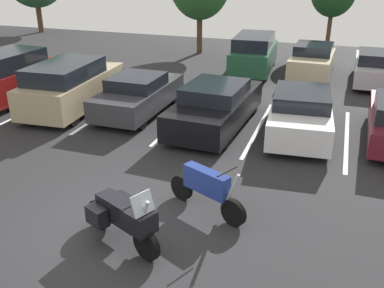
% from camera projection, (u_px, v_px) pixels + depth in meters
% --- Properties ---
extents(ground, '(44.00, 44.00, 0.10)m').
position_uv_depth(ground, '(112.00, 228.00, 9.11)').
color(ground, '#262628').
extents(motorcycle_touring, '(1.97, 1.19, 1.37)m').
position_uv_depth(motorcycle_touring, '(123.00, 216.00, 8.28)').
color(motorcycle_touring, black).
rests_on(motorcycle_touring, ground).
extents(motorcycle_second, '(1.98, 1.03, 1.24)m').
position_uv_depth(motorcycle_second, '(207.00, 188.00, 9.36)').
color(motorcycle_second, black).
rests_on(motorcycle_second, ground).
extents(parking_stripes, '(24.93, 5.09, 0.01)m').
position_uv_depth(parking_stripes, '(144.00, 114.00, 15.45)').
color(parking_stripes, silver).
rests_on(parking_stripes, ground).
extents(car_red, '(2.11, 4.69, 1.91)m').
position_uv_depth(car_red, '(10.00, 77.00, 16.54)').
color(car_red, maroon).
rests_on(car_red, ground).
extents(car_tan, '(2.19, 4.86, 1.80)m').
position_uv_depth(car_tan, '(71.00, 86.00, 15.60)').
color(car_tan, tan).
rests_on(car_tan, ground).
extents(car_charcoal, '(1.82, 4.34, 1.38)m').
position_uv_depth(car_charcoal, '(139.00, 94.00, 15.35)').
color(car_charcoal, '#38383D').
rests_on(car_charcoal, ground).
extents(car_black, '(2.16, 4.91, 1.47)m').
position_uv_depth(car_black, '(216.00, 106.00, 14.07)').
color(car_black, black).
rests_on(car_black, ground).
extents(car_white, '(2.16, 4.78, 1.42)m').
position_uv_depth(car_white, '(301.00, 112.00, 13.59)').
color(car_white, white).
rests_on(car_white, ground).
extents(car_far_green, '(2.01, 4.54, 1.78)m').
position_uv_depth(car_far_green, '(254.00, 53.00, 20.68)').
color(car_far_green, '#235638').
rests_on(car_far_green, ground).
extents(car_far_champagne, '(1.91, 4.51, 1.50)m').
position_uv_depth(car_far_champagne, '(313.00, 60.00, 20.05)').
color(car_far_champagne, '#C1B289').
rests_on(car_far_champagne, ground).
extents(car_far_silver, '(1.88, 4.46, 1.44)m').
position_uv_depth(car_far_silver, '(377.00, 67.00, 18.89)').
color(car_far_silver, '#B7B7BC').
rests_on(car_far_silver, ground).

